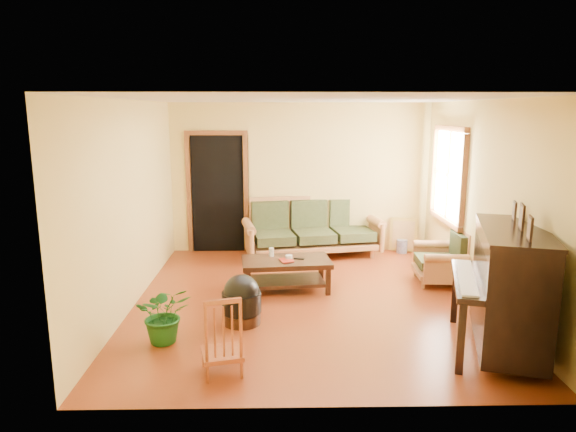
{
  "coord_description": "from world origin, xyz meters",
  "views": [
    {
      "loc": [
        -0.39,
        -6.42,
        2.47
      ],
      "look_at": [
        -0.26,
        0.2,
        1.1
      ],
      "focal_mm": 32.0,
      "sensor_mm": 36.0,
      "label": 1
    }
  ],
  "objects_px": {
    "piano": "(509,291)",
    "ceramic_crock": "(402,246)",
    "armchair": "(439,256)",
    "coffee_table": "(286,275)",
    "footstool": "(242,305)",
    "potted_plant": "(165,314)",
    "sofa": "(313,228)",
    "red_chair": "(221,334)"
  },
  "relations": [
    {
      "from": "piano",
      "to": "ceramic_crock",
      "type": "distance_m",
      "value": 3.8
    },
    {
      "from": "ceramic_crock",
      "to": "armchair",
      "type": "bearing_deg",
      "value": -84.45
    },
    {
      "from": "coffee_table",
      "to": "footstool",
      "type": "bearing_deg",
      "value": -115.44
    },
    {
      "from": "piano",
      "to": "potted_plant",
      "type": "bearing_deg",
      "value": -167.96
    },
    {
      "from": "sofa",
      "to": "footstool",
      "type": "bearing_deg",
      "value": -120.17
    },
    {
      "from": "sofa",
      "to": "coffee_table",
      "type": "relative_size",
      "value": 1.9
    },
    {
      "from": "ceramic_crock",
      "to": "potted_plant",
      "type": "bearing_deg",
      "value": -134.3
    },
    {
      "from": "armchair",
      "to": "ceramic_crock",
      "type": "relative_size",
      "value": 3.4
    },
    {
      "from": "coffee_table",
      "to": "piano",
      "type": "xyz_separation_m",
      "value": [
        2.26,
        -1.89,
        0.43
      ]
    },
    {
      "from": "piano",
      "to": "footstool",
      "type": "xyz_separation_m",
      "value": [
        -2.8,
        0.76,
        -0.43
      ]
    },
    {
      "from": "armchair",
      "to": "red_chair",
      "type": "xyz_separation_m",
      "value": [
        -2.87,
        -2.58,
        -0.0
      ]
    },
    {
      "from": "red_chair",
      "to": "potted_plant",
      "type": "distance_m",
      "value": 0.97
    },
    {
      "from": "piano",
      "to": "potted_plant",
      "type": "relative_size",
      "value": 2.3
    },
    {
      "from": "armchair",
      "to": "coffee_table",
      "type": "bearing_deg",
      "value": -169.4
    },
    {
      "from": "footstool",
      "to": "red_chair",
      "type": "xyz_separation_m",
      "value": [
        -0.11,
        -1.16,
        0.18
      ]
    },
    {
      "from": "potted_plant",
      "to": "coffee_table",
      "type": "bearing_deg",
      "value": 50.49
    },
    {
      "from": "red_chair",
      "to": "ceramic_crock",
      "type": "relative_size",
      "value": 3.39
    },
    {
      "from": "sofa",
      "to": "red_chair",
      "type": "distance_m",
      "value": 4.17
    },
    {
      "from": "coffee_table",
      "to": "piano",
      "type": "relative_size",
      "value": 0.82
    },
    {
      "from": "sofa",
      "to": "potted_plant",
      "type": "relative_size",
      "value": 3.58
    },
    {
      "from": "coffee_table",
      "to": "armchair",
      "type": "distance_m",
      "value": 2.25
    },
    {
      "from": "potted_plant",
      "to": "sofa",
      "type": "bearing_deg",
      "value": 61.31
    },
    {
      "from": "sofa",
      "to": "red_chair",
      "type": "relative_size",
      "value": 2.9
    },
    {
      "from": "piano",
      "to": "footstool",
      "type": "relative_size",
      "value": 3.2
    },
    {
      "from": "piano",
      "to": "ceramic_crock",
      "type": "height_order",
      "value": "piano"
    },
    {
      "from": "sofa",
      "to": "piano",
      "type": "distance_m",
      "value": 4.02
    },
    {
      "from": "piano",
      "to": "red_chair",
      "type": "bearing_deg",
      "value": -155.59
    },
    {
      "from": "armchair",
      "to": "ceramic_crock",
      "type": "xyz_separation_m",
      "value": [
        -0.15,
        1.59,
        -0.28
      ]
    },
    {
      "from": "sofa",
      "to": "armchair",
      "type": "bearing_deg",
      "value": -49.83
    },
    {
      "from": "piano",
      "to": "sofa",
      "type": "bearing_deg",
      "value": 132.59
    },
    {
      "from": "coffee_table",
      "to": "red_chair",
      "type": "height_order",
      "value": "red_chair"
    },
    {
      "from": "armchair",
      "to": "ceramic_crock",
      "type": "distance_m",
      "value": 1.63
    },
    {
      "from": "coffee_table",
      "to": "armchair",
      "type": "relative_size",
      "value": 1.52
    },
    {
      "from": "piano",
      "to": "red_chair",
      "type": "relative_size",
      "value": 1.86
    },
    {
      "from": "sofa",
      "to": "piano",
      "type": "bearing_deg",
      "value": -74.14
    },
    {
      "from": "footstool",
      "to": "red_chair",
      "type": "relative_size",
      "value": 0.58
    },
    {
      "from": "armchair",
      "to": "ceramic_crock",
      "type": "bearing_deg",
      "value": 99.05
    },
    {
      "from": "ceramic_crock",
      "to": "piano",
      "type": "bearing_deg",
      "value": -87.14
    },
    {
      "from": "coffee_table",
      "to": "potted_plant",
      "type": "distance_m",
      "value": 2.1
    },
    {
      "from": "sofa",
      "to": "coffee_table",
      "type": "height_order",
      "value": "sofa"
    },
    {
      "from": "footstool",
      "to": "potted_plant",
      "type": "distance_m",
      "value": 0.93
    },
    {
      "from": "coffee_table",
      "to": "footstool",
      "type": "xyz_separation_m",
      "value": [
        -0.54,
        -1.14,
        -0.0
      ]
    }
  ]
}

